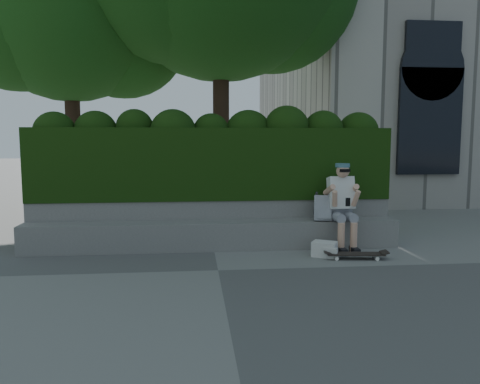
{
  "coord_description": "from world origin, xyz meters",
  "views": [
    {
      "loc": [
        -0.33,
        -6.15,
        1.75
      ],
      "look_at": [
        0.4,
        1.0,
        0.95
      ],
      "focal_mm": 35.0,
      "sensor_mm": 36.0,
      "label": 1
    }
  ],
  "objects": [
    {
      "name": "backpack_plaid",
      "position": [
        1.76,
        1.15,
        0.66
      ],
      "size": [
        0.31,
        0.21,
        0.41
      ],
      "primitive_type": "cube",
      "rotation": [
        0.0,
        0.0,
        -0.24
      ],
      "color": "silver",
      "rests_on": "bench_ledge"
    },
    {
      "name": "ground",
      "position": [
        0.0,
        0.0,
        0.0
      ],
      "size": [
        80.0,
        80.0,
        0.0
      ],
      "primitive_type": "plane",
      "color": "slate",
      "rests_on": "ground"
    },
    {
      "name": "tree_right",
      "position": [
        -3.05,
        5.02,
        4.85
      ],
      "size": [
        4.49,
        4.49,
        7.11
      ],
      "rotation": [
        0.0,
        0.0,
        0.26
      ],
      "color": "black",
      "rests_on": "ground"
    },
    {
      "name": "bench_ledge",
      "position": [
        0.0,
        1.25,
        0.23
      ],
      "size": [
        6.0,
        0.45,
        0.45
      ],
      "primitive_type": "cube",
      "color": "gray",
      "rests_on": "ground"
    },
    {
      "name": "planter_wall",
      "position": [
        0.0,
        1.73,
        0.38
      ],
      "size": [
        6.0,
        0.5,
        0.75
      ],
      "primitive_type": "cube",
      "color": "gray",
      "rests_on": "ground"
    },
    {
      "name": "person",
      "position": [
        2.05,
        1.07,
        0.75
      ],
      "size": [
        0.4,
        0.76,
        1.38
      ],
      "color": "gray",
      "rests_on": "ground"
    },
    {
      "name": "hedge",
      "position": [
        0.0,
        1.95,
        1.35
      ],
      "size": [
        6.0,
        1.0,
        1.2
      ],
      "primitive_type": "cube",
      "color": "black",
      "rests_on": "planter_wall"
    },
    {
      "name": "skateboard",
      "position": [
        2.06,
        0.39,
        0.07
      ],
      "size": [
        0.86,
        0.31,
        0.09
      ],
      "rotation": [
        0.0,
        0.0,
        -0.12
      ],
      "color": "black",
      "rests_on": "ground"
    },
    {
      "name": "backpack_ground",
      "position": [
        1.64,
        0.59,
        0.11
      ],
      "size": [
        0.43,
        0.39,
        0.23
      ],
      "primitive_type": "cube",
      "rotation": [
        0.0,
        0.0,
        -0.52
      ],
      "color": "beige",
      "rests_on": "ground"
    }
  ]
}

